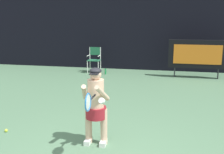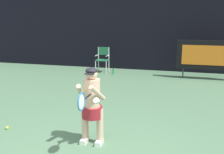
% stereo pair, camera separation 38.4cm
% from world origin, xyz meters
% --- Properties ---
extents(backdrop_screen, '(18.00, 0.12, 3.66)m').
position_xyz_m(backdrop_screen, '(0.00, 8.50, 1.81)').
color(backdrop_screen, black).
rests_on(backdrop_screen, ground).
extents(scoreboard, '(2.20, 0.21, 1.50)m').
position_xyz_m(scoreboard, '(2.25, 7.19, 0.95)').
color(scoreboard, black).
rests_on(scoreboard, ground).
extents(umpire_chair, '(0.52, 0.44, 1.08)m').
position_xyz_m(umpire_chair, '(-1.98, 7.49, 0.62)').
color(umpire_chair, white).
rests_on(umpire_chair, ground).
extents(water_bottle, '(0.07, 0.07, 0.27)m').
position_xyz_m(water_bottle, '(-1.41, 7.15, 0.12)').
color(water_bottle, '#26954C').
rests_on(water_bottle, ground).
extents(tennis_player, '(0.53, 0.60, 1.48)m').
position_xyz_m(tennis_player, '(-0.15, 0.90, 0.81)').
color(tennis_player, white).
rests_on(tennis_player, ground).
extents(tennis_racket, '(0.03, 0.60, 0.31)m').
position_xyz_m(tennis_racket, '(-0.12, 0.32, 1.03)').
color(tennis_racket, black).
extents(tennis_ball_loose, '(0.07, 0.07, 0.07)m').
position_xyz_m(tennis_ball_loose, '(-2.16, 1.02, 0.03)').
color(tennis_ball_loose, '#CCDB3D').
rests_on(tennis_ball_loose, ground).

